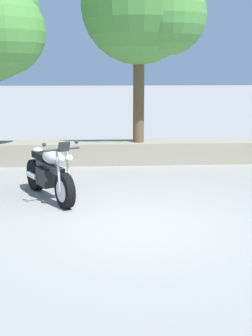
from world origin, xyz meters
name	(u,v)px	position (x,y,z in m)	size (l,w,h in m)	color
ground_plane	(139,225)	(0.00, 0.00, 0.00)	(120.00, 120.00, 0.00)	gray
stone_wall	(122,152)	(0.00, 4.80, 0.28)	(36.00, 0.80, 0.55)	gray
motorcycle_silver_centre	(49,173)	(-1.53, 1.58, 0.49)	(1.15, 1.90, 1.18)	black
leafy_tree_mid_left	(145,8)	(0.55, 4.66, 3.81)	(2.95, 2.81, 4.74)	brown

